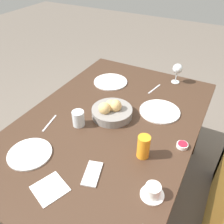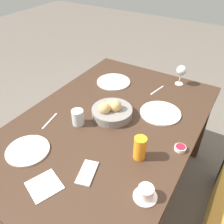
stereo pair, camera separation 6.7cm
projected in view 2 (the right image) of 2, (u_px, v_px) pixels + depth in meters
The scene contains 15 objects.
ground_plane at pixel (109, 189), 1.92m from camera, with size 10.00×10.00×0.00m, color #6B6056.
dining_table at pixel (109, 130), 1.54m from camera, with size 1.57×1.05×0.72m.
bread_basket at pixel (112, 111), 1.51m from camera, with size 0.26×0.26×0.12m.
plate_near_left at pixel (114, 82), 1.87m from camera, with size 0.26×0.26×0.01m.
plate_near_right at pixel (28, 150), 1.28m from camera, with size 0.23×0.23×0.01m.
plate_far_center at pixel (160, 113), 1.55m from camera, with size 0.27×0.27×0.01m.
juice_glass at pixel (140, 148), 1.21m from camera, with size 0.07×0.07×0.13m.
water_tumbler at pixel (78, 117), 1.44m from camera, with size 0.07×0.07×0.10m.
wine_glass at pixel (181, 71), 1.79m from camera, with size 0.08×0.08×0.16m.
coffee_cup at pixel (146, 193), 1.04m from camera, with size 0.11×0.11×0.06m.
jam_bowl_berry at pixel (180, 148), 1.28m from camera, with size 0.06×0.06×0.02m.
fork_silver at pixel (157, 90), 1.78m from camera, with size 0.16×0.04×0.00m.
knife_silver at pixel (50, 121), 1.49m from camera, with size 0.16×0.04×0.00m.
napkin at pixel (45, 186), 1.10m from camera, with size 0.18×0.18×0.00m.
cell_phone at pixel (87, 173), 1.16m from camera, with size 0.16×0.11×0.01m.
Camera 2 is at (0.98, 0.62, 1.66)m, focal length 38.00 mm.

